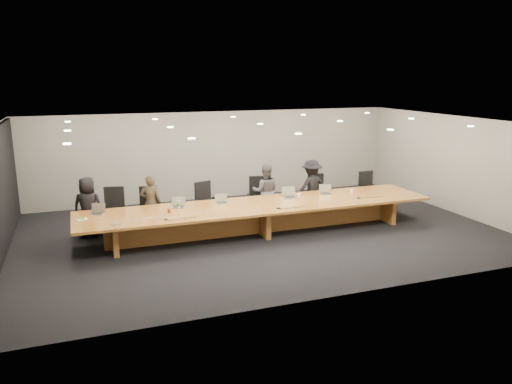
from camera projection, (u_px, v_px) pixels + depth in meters
The scene contains 28 objects.
ground at pixel (260, 233), 12.75m from camera, with size 12.00×12.00×0.00m, color black.
back_wall at pixel (217, 155), 16.08m from camera, with size 12.00×0.02×2.80m, color #B3AFA3.
conference_table at pixel (260, 213), 12.63m from camera, with size 9.00×1.80×0.75m.
chair_far_left at pixel (113, 211), 12.53m from camera, with size 0.61×0.61×1.20m, color black, non-canonical shape.
chair_left at pixel (149, 208), 12.92m from camera, with size 0.57×0.57×1.13m, color black, non-canonical shape.
chair_mid_left at pixel (208, 203), 13.38m from camera, with size 0.59×0.59×1.16m, color black, non-canonical shape.
chair_mid_right at pixel (259, 198), 13.85m from camera, with size 0.61×0.61×1.20m, color black, non-canonical shape.
chair_right at pixel (318, 193), 14.52m from camera, with size 0.58×0.58×1.13m, color black, non-canonical shape.
chair_far_right at pixel (369, 190), 15.01m from camera, with size 0.57×0.57×1.12m, color black, non-canonical shape.
person_a at pixel (88, 207), 12.29m from camera, with size 0.74×0.48×1.52m, color black.
person_b at pixel (151, 203), 12.76m from camera, with size 0.54×0.35×1.47m, color #362D1D.
person_c at pixel (266, 191), 13.90m from camera, with size 0.74×0.58×1.53m, color #4C4C4E.
person_d at pixel (311, 187), 14.32m from camera, with size 1.02×0.59×1.58m, color black.
laptop_a at pixel (97, 209), 11.63m from camera, with size 0.32×0.23×0.25m, color #BAAB8E, non-canonical shape.
laptop_b at pixel (178, 202), 12.24m from camera, with size 0.33×0.24×0.26m, color #BFB592, non-canonical shape.
laptop_c at pixel (222, 199), 12.63m from camera, with size 0.30×0.22×0.24m, color #B7AC8B, non-canonical shape.
laptop_d at pixel (290, 192), 13.20m from camera, with size 0.37×0.27×0.29m, color #C1AF93, non-canonical shape.
laptop_e at pixel (326, 189), 13.62m from camera, with size 0.33×0.24×0.26m, color tan, non-canonical shape.
water_bottle at pixel (178, 205), 12.10m from camera, with size 0.07×0.07×0.22m, color #B4C4C1.
amber_mug at pixel (169, 211), 11.80m from camera, with size 0.07×0.07×0.09m, color brown.
paper_cup_near at pixel (299, 195), 13.27m from camera, with size 0.09×0.09×0.10m, color white.
paper_cup_far at pixel (352, 191), 13.76m from camera, with size 0.08×0.08×0.10m, color white.
notepad at pixel (82, 219), 11.26m from camera, with size 0.23×0.18×0.01m, color white.
lime_gadget at pixel (81, 218), 11.24m from camera, with size 0.16×0.09×0.03m, color #52AD2E.
av_box at pixel (116, 224), 10.88m from camera, with size 0.20×0.15×0.03m, color silver.
mic_left at pixel (166, 219), 11.22m from camera, with size 0.10×0.10×0.03m, color black.
mic_center at pixel (279, 208), 12.15m from camera, with size 0.13×0.13×0.03m, color black.
mic_right at pixel (358, 198), 13.18m from camera, with size 0.14×0.14×0.03m, color black.
Camera 1 is at (-4.27, -11.40, 3.94)m, focal length 35.00 mm.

